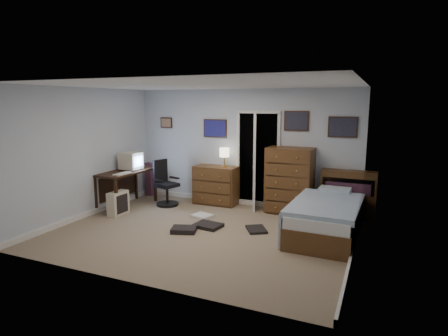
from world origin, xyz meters
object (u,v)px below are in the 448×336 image
Objects in this scene: bed at (326,217)px; office_chair at (165,188)px; computer_desk at (123,179)px; low_dresser at (216,185)px; tall_dresser at (290,180)px.

office_chair is at bearing 172.65° from bed.
low_dresser reaches higher than computer_desk.
tall_dresser is (1.64, -0.02, 0.25)m from low_dresser.
bed is at bearing -23.75° from low_dresser.
computer_desk is 1.40× the size of office_chair.
computer_desk is 0.92m from office_chair.
office_chair is (0.78, 0.43, -0.22)m from computer_desk.
tall_dresser is 0.65× the size of bed.
office_chair is 1.11m from low_dresser.
computer_desk is 1.46× the size of low_dresser.
bed is (2.52, -1.08, -0.11)m from low_dresser.
low_dresser is (1.76, 0.96, -0.18)m from computer_desk.
tall_dresser is at bearing 131.41° from bed.
computer_desk is at bearing -151.75° from low_dresser.
low_dresser reaches higher than bed.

